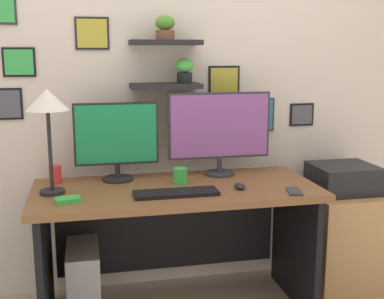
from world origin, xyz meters
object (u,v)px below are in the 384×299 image
(pen_cup, at_px, (55,174))
(computer_tower_left, at_px, (84,280))
(desk, at_px, (175,220))
(desk_lamp, at_px, (48,107))
(monitor_left, at_px, (117,139))
(keyboard, at_px, (176,193))
(cell_phone, at_px, (294,191))
(coffee_mug, at_px, (180,176))
(monitor_right, at_px, (220,129))
(drawer_cabinet, at_px, (340,238))
(printer, at_px, (343,178))
(scissors_tray, at_px, (68,200))
(computer_mouse, at_px, (240,186))

(pen_cup, xyz_separation_m, computer_tower_left, (0.13, -0.14, -0.60))
(desk, relative_size, desk_lamp, 2.85)
(monitor_left, height_order, desk_lamp, desk_lamp)
(desk_lamp, bearing_deg, pen_cup, 88.87)
(keyboard, height_order, desk_lamp, desk_lamp)
(cell_phone, distance_m, pen_cup, 1.33)
(desk, distance_m, coffee_mug, 0.26)
(coffee_mug, distance_m, computer_tower_left, 0.81)
(monitor_right, bearing_deg, computer_tower_left, -171.58)
(desk, relative_size, cell_phone, 11.11)
(monitor_right, relative_size, keyboard, 1.40)
(drawer_cabinet, height_order, computer_tower_left, drawer_cabinet)
(monitor_left, bearing_deg, cell_phone, -27.27)
(desk_lamp, distance_m, printer, 1.82)
(cell_phone, xyz_separation_m, pen_cup, (-1.24, 0.47, 0.05))
(scissors_tray, xyz_separation_m, drawer_cabinet, (1.67, 0.31, -0.45))
(monitor_right, xyz_separation_m, printer, (0.79, -0.07, -0.32))
(printer, bearing_deg, computer_tower_left, -178.32)
(cell_phone, height_order, computer_tower_left, cell_phone)
(monitor_right, bearing_deg, printer, -5.43)
(desk, height_order, coffee_mug, coffee_mug)
(desk, distance_m, keyboard, 0.31)
(drawer_cabinet, bearing_deg, pen_cup, 177.08)
(cell_phone, bearing_deg, desk, 166.21)
(monitor_right, relative_size, drawer_cabinet, 1.00)
(cell_phone, bearing_deg, scissors_tray, -170.74)
(monitor_right, height_order, computer_mouse, monitor_right)
(keyboard, distance_m, cell_phone, 0.62)
(drawer_cabinet, bearing_deg, monitor_left, 176.94)
(keyboard, height_order, cell_phone, keyboard)
(pen_cup, height_order, computer_tower_left, pen_cup)
(keyboard, distance_m, desk_lamp, 0.79)
(keyboard, height_order, scissors_tray, scissors_tray)
(printer, bearing_deg, scissors_tray, -169.43)
(keyboard, relative_size, computer_mouse, 4.89)
(printer, bearing_deg, cell_phone, -142.41)
(desk, height_order, computer_mouse, computer_mouse)
(desk_lamp, height_order, coffee_mug, desk_lamp)
(monitor_left, bearing_deg, printer, -3.06)
(drawer_cabinet, bearing_deg, computer_tower_left, -178.32)
(scissors_tray, relative_size, drawer_cabinet, 0.19)
(computer_tower_left, bearing_deg, desk_lamp, -146.94)
(coffee_mug, bearing_deg, monitor_left, 154.73)
(desk_lamp, bearing_deg, keyboard, -14.35)
(monitor_left, height_order, cell_phone, monitor_left)
(printer, bearing_deg, computer_mouse, -161.30)
(desk, distance_m, monitor_right, 0.60)
(desk_lamp, distance_m, coffee_mug, 0.81)
(computer_mouse, bearing_deg, monitor_right, 94.20)
(monitor_right, height_order, computer_tower_left, monitor_right)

